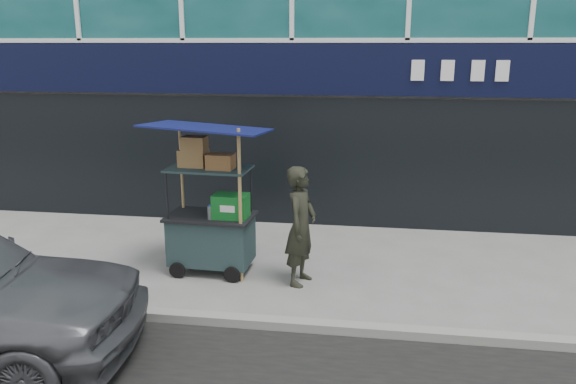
# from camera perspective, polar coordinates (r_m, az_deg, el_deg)

# --- Properties ---
(ground) EXTENTS (80.00, 80.00, 0.00)m
(ground) POSITION_cam_1_polar(r_m,az_deg,el_deg) (7.25, -3.97, -12.66)
(ground) COLOR slate
(ground) RESTS_ON ground
(curb) EXTENTS (80.00, 0.18, 0.12)m
(curb) POSITION_cam_1_polar(r_m,az_deg,el_deg) (7.05, -4.33, -12.96)
(curb) COLOR gray
(curb) RESTS_ON ground
(vendor_cart) EXTENTS (1.74, 1.28, 2.28)m
(vendor_cart) POSITION_cam_1_polar(r_m,az_deg,el_deg) (8.42, -7.75, -2.89)
(vendor_cart) COLOR #1B2E2E
(vendor_cart) RESTS_ON ground
(vendor_man) EXTENTS (0.55, 0.71, 1.72)m
(vendor_man) POSITION_cam_1_polar(r_m,az_deg,el_deg) (7.92, 1.32, -3.47)
(vendor_man) COLOR black
(vendor_man) RESTS_ON ground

